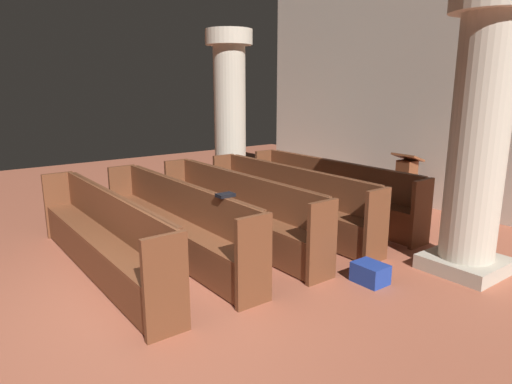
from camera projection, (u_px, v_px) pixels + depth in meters
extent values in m
plane|color=#AD5B42|center=(137.00, 309.00, 4.66)|extent=(19.20, 19.20, 0.00)
cube|color=silver|center=(467.00, 86.00, 7.71)|extent=(10.00, 0.16, 4.50)
cube|color=brown|center=(329.00, 192.00, 7.76)|extent=(3.52, 0.38, 0.05)
cube|color=brown|center=(336.00, 175.00, 7.80)|extent=(3.52, 0.04, 0.49)
cube|color=brown|center=(339.00, 162.00, 7.77)|extent=(3.38, 0.06, 0.02)
cube|color=brown|center=(265.00, 174.00, 9.15)|extent=(0.06, 0.44, 0.98)
cube|color=brown|center=(421.00, 213.00, 6.37)|extent=(0.06, 0.44, 0.98)
cube|color=brown|center=(321.00, 207.00, 7.72)|extent=(3.52, 0.03, 0.43)
cube|color=brown|center=(285.00, 200.00, 7.18)|extent=(3.52, 0.38, 0.05)
cube|color=brown|center=(294.00, 183.00, 7.22)|extent=(3.52, 0.04, 0.49)
cube|color=brown|center=(296.00, 168.00, 7.19)|extent=(3.38, 0.06, 0.02)
cube|color=brown|center=(224.00, 181.00, 8.57)|extent=(0.06, 0.44, 0.98)
cube|color=brown|center=(377.00, 226.00, 5.79)|extent=(0.06, 0.44, 0.98)
cube|color=brown|center=(277.00, 216.00, 7.14)|extent=(3.52, 0.03, 0.43)
cube|color=brown|center=(234.00, 210.00, 6.61)|extent=(3.52, 0.38, 0.05)
cube|color=brown|center=(244.00, 191.00, 6.64)|extent=(3.52, 0.04, 0.49)
cube|color=brown|center=(246.00, 175.00, 6.62)|extent=(3.38, 0.06, 0.02)
cube|color=brown|center=(177.00, 187.00, 7.99)|extent=(0.06, 0.44, 0.98)
cube|color=brown|center=(322.00, 242.00, 5.21)|extent=(0.06, 0.44, 0.98)
cube|color=brown|center=(225.00, 228.00, 6.56)|extent=(3.52, 0.03, 0.43)
cube|color=brown|center=(174.00, 222.00, 6.03)|extent=(3.52, 0.38, 0.05)
cube|color=brown|center=(184.00, 201.00, 6.06)|extent=(3.52, 0.04, 0.49)
cube|color=brown|center=(186.00, 184.00, 6.04)|extent=(3.38, 0.06, 0.02)
cube|color=brown|center=(123.00, 195.00, 7.41)|extent=(0.06, 0.44, 0.98)
cube|color=brown|center=(254.00, 262.00, 4.63)|extent=(0.06, 0.44, 0.98)
cube|color=brown|center=(162.00, 242.00, 5.98)|extent=(3.52, 0.03, 0.43)
cube|color=brown|center=(100.00, 237.00, 5.45)|extent=(3.52, 0.38, 0.05)
cube|color=brown|center=(112.00, 213.00, 5.48)|extent=(3.52, 0.04, 0.49)
cube|color=brown|center=(114.00, 194.00, 5.46)|extent=(3.38, 0.06, 0.02)
cube|color=brown|center=(60.00, 205.00, 6.83)|extent=(0.06, 0.44, 0.98)
cube|color=brown|center=(166.00, 287.00, 4.05)|extent=(0.06, 0.44, 0.98)
cube|color=brown|center=(87.00, 259.00, 5.40)|extent=(3.52, 0.03, 0.43)
cube|color=#B6AD9A|center=(465.00, 263.00, 5.63)|extent=(0.88, 0.88, 0.18)
cylinder|color=beige|center=(478.00, 142.00, 5.28)|extent=(0.65, 0.65, 2.86)
cube|color=#B6AD9A|center=(231.00, 189.00, 9.69)|extent=(0.88, 0.88, 0.18)
cylinder|color=beige|center=(230.00, 117.00, 9.34)|extent=(0.65, 0.65, 2.86)
cylinder|color=beige|center=(229.00, 37.00, 8.97)|extent=(0.94, 0.94, 0.30)
cube|color=brown|center=(404.00, 210.00, 8.25)|extent=(0.45, 0.45, 0.06)
cube|color=brown|center=(405.00, 186.00, 8.14)|extent=(0.28, 0.28, 0.95)
cube|color=brown|center=(408.00, 157.00, 8.02)|extent=(0.48, 0.35, 0.15)
cube|color=black|center=(225.00, 195.00, 5.28)|extent=(0.14, 0.21, 0.04)
cube|color=navy|center=(370.00, 273.00, 5.27)|extent=(0.38, 0.30, 0.23)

